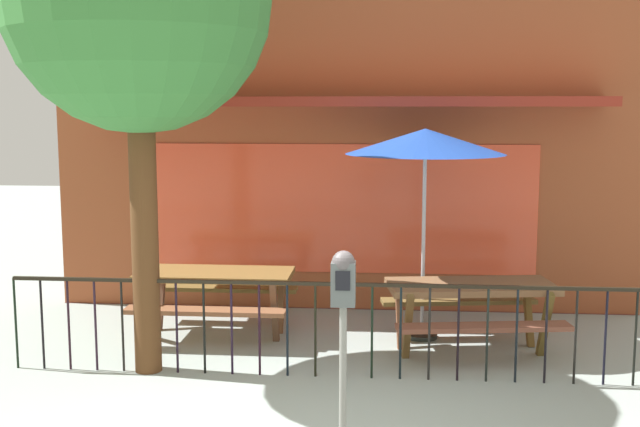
# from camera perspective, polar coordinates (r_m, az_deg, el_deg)

# --- Properties ---
(pub_storefront) EXTENTS (7.70, 1.27, 5.57)m
(pub_storefront) POSITION_cam_1_polar(r_m,az_deg,el_deg) (10.40, 1.87, 8.26)
(pub_storefront) COLOR #582823
(pub_storefront) RESTS_ON ground
(patio_fence_front) EXTENTS (6.49, 0.04, 0.97)m
(patio_fence_front) POSITION_cam_1_polar(r_m,az_deg,el_deg) (7.78, 0.70, -7.26)
(patio_fence_front) COLOR black
(patio_fence_front) RESTS_ON ground
(picnic_table_left) EXTENTS (1.80, 1.36, 0.79)m
(picnic_table_left) POSITION_cam_1_polar(r_m,az_deg,el_deg) (9.25, -7.66, -5.19)
(picnic_table_left) COLOR brown
(picnic_table_left) RESTS_ON ground
(picnic_table_right) EXTENTS (1.98, 1.60, 0.79)m
(picnic_table_right) POSITION_cam_1_polar(r_m,az_deg,el_deg) (8.72, 10.96, -6.08)
(picnic_table_right) COLOR brown
(picnic_table_right) RESTS_ON ground
(patio_umbrella) EXTENTS (1.82, 1.82, 2.44)m
(patio_umbrella) POSITION_cam_1_polar(r_m,az_deg,el_deg) (8.93, 7.70, 5.12)
(patio_umbrella) COLOR black
(patio_umbrella) RESTS_ON ground
(parking_meter_near) EXTENTS (0.18, 0.17, 1.63)m
(parking_meter_near) POSITION_cam_1_polar(r_m,az_deg,el_deg) (5.81, 1.71, -6.36)
(parking_meter_near) COLOR gray
(parking_meter_near) RESTS_ON ground
(street_tree) EXTENTS (2.61, 2.61, 5.02)m
(street_tree) POSITION_cam_1_polar(r_m,az_deg,el_deg) (7.96, -13.20, 14.88)
(street_tree) COLOR #54331A
(street_tree) RESTS_ON ground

